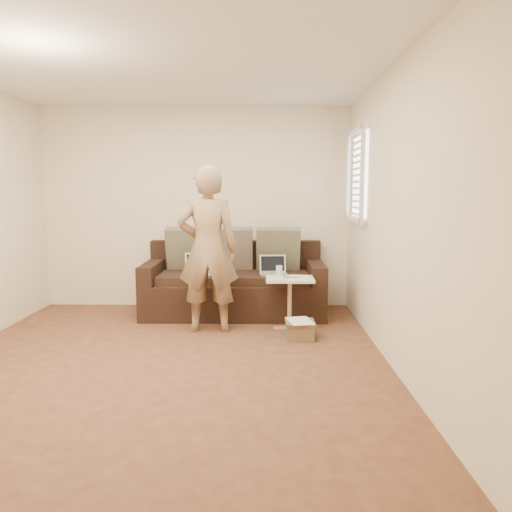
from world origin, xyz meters
The scene contains 18 objects.
floor centered at (0.00, 0.00, 0.00)m, with size 4.50×4.50×0.00m, color #502A1E.
ceiling centered at (0.00, 0.00, 2.60)m, with size 4.50×4.50×0.00m, color white.
wall_back centered at (0.00, 2.25, 1.30)m, with size 4.00×4.00×0.00m, color beige.
wall_front centered at (0.00, -2.25, 1.30)m, with size 4.00×4.00×0.00m, color beige.
wall_right centered at (2.00, 0.00, 1.30)m, with size 4.50×4.50×0.00m, color beige.
window_blinds centered at (1.95, 1.50, 1.70)m, with size 0.12×0.88×1.08m, color white, non-canonical shape.
sofa centered at (0.52, 1.77, 0.42)m, with size 2.20×0.95×0.85m, color black, non-canonical shape.
pillow_left centered at (-0.08, 2.01, 0.79)m, with size 0.55×0.14×0.55m, color #595841, non-canonical shape.
pillow_mid centered at (0.47, 2.02, 0.79)m, with size 0.55×0.14×0.55m, color brown, non-canonical shape.
pillow_right centered at (1.07, 1.97, 0.79)m, with size 0.55×0.14×0.55m, color #595841, non-canonical shape.
laptop_silver centered at (1.01, 1.63, 0.52)m, with size 0.32×0.23×0.22m, color #B7BABC, non-canonical shape.
laptop_white centered at (0.10, 1.68, 0.52)m, with size 0.35×0.25×0.25m, color white, non-canonical shape.
person centered at (0.29, 1.05, 0.90)m, with size 0.66×0.45×1.80m, color olive.
side_table centered at (1.18, 1.13, 0.29)m, with size 0.52×0.37×0.58m, color silver, non-canonical shape.
drinking_glass centered at (1.06, 1.23, 0.64)m, with size 0.07×0.07×0.12m, color silver, non-canonical shape.
scissors centered at (1.19, 1.11, 0.58)m, with size 0.18×0.10×0.02m, color silver, non-canonical shape.
paper_on_table centered at (1.28, 1.14, 0.58)m, with size 0.21×0.30×0.00m, color white, non-canonical shape.
striped_box centered at (1.26, 0.76, 0.09)m, with size 0.30×0.30×0.19m, color #BC371C, non-canonical shape.
Camera 1 is at (0.87, -4.15, 1.52)m, focal length 34.16 mm.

